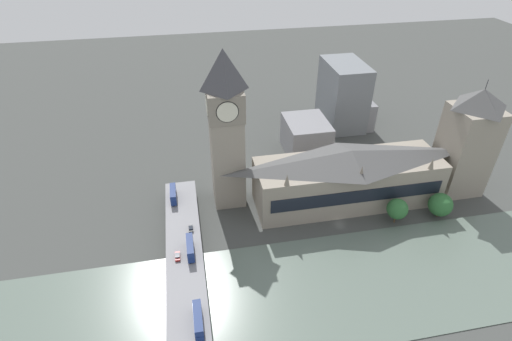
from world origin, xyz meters
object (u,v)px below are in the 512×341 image
Objects in this scene: parliament_hall at (348,177)px; double_decker_bus_rear at (190,247)px; double_decker_bus_lead at (198,319)px; car_northbound_tail at (191,228)px; double_decker_bus_mid at (173,194)px; car_northbound_lead at (178,256)px; road_bridge at (187,300)px; clock_tower at (226,127)px; victoria_tower at (467,142)px.

parliament_hall is 7.33× the size of double_decker_bus_rear.
double_decker_bus_lead is (-55.82, 68.90, -4.35)m from parliament_hall.
double_decker_bus_lead is 42.73m from car_northbound_tail.
car_northbound_lead is at bearing -178.93° from double_decker_bus_mid.
double_decker_bus_lead is 29.46m from car_northbound_lead.
double_decker_bus_lead is (-10.69, -3.12, 3.81)m from road_bridge.
car_northbound_tail is at bearing 0.02° from double_decker_bus_lead.
clock_tower is 67.62m from road_bridge.
double_decker_bus_lead is at bearing -178.64° from double_decker_bus_rear.
parliament_hall is 57.04m from clock_tower.
parliament_hall reaches higher than road_bridge.
clock_tower is 74.35m from double_decker_bus_lead.
double_decker_bus_mid is (52.71, 3.02, 3.92)m from road_bridge.
victoria_tower is 0.41× the size of road_bridge.
double_decker_bus_mid is at bearing 3.28° from road_bridge.
road_bridge is 18.45m from car_northbound_lead.
car_northbound_lead is 14.85m from car_northbound_tail.
road_bridge is 20.15m from double_decker_bus_rear.
double_decker_bus_mid reaches higher than car_northbound_tail.
car_northbound_tail is at bearing 96.15° from victoria_tower.
clock_tower is at bearing -32.13° from car_northbound_lead.
car_northbound_lead is at bearing 147.87° from clock_tower.
parliament_hall is 1.17× the size of clock_tower.
parliament_hall reaches higher than car_northbound_tail.
double_decker_bus_rear reaches higher than road_bridge.
double_decker_bus_rear reaches higher than double_decker_bus_mid.
victoria_tower is 129.71m from double_decker_bus_mid.
double_decker_bus_rear is at bearing 110.14° from parliament_hall.
car_northbound_tail is at bearing -163.54° from double_decker_bus_mid.
victoria_tower reaches higher than parliament_hall.
double_decker_bus_rear is (-33.10, -5.42, 0.03)m from double_decker_bus_mid.
road_bridge is 32.20m from car_northbound_tail.
double_decker_bus_lead reaches higher than road_bridge.
victoria_tower reaches higher than double_decker_bus_lead.
victoria_tower is at bearing -93.34° from double_decker_bus_mid.
parliament_hall is at bearing -69.86° from double_decker_bus_rear.
clock_tower is at bearing -15.24° from double_decker_bus_lead.
victoria_tower is 4.86× the size of double_decker_bus_rear.
victoria_tower is (-10.56, -104.29, -12.13)m from clock_tower.
double_decker_bus_lead is 30.30m from double_decker_bus_rear.
car_northbound_tail is (-13.14, 68.91, -6.30)m from parliament_hall.
clock_tower reaches higher than double_decker_bus_mid.
road_bridge is (-45.14, 72.02, -8.15)m from parliament_hall.
car_northbound_lead is (-37.57, 23.59, -29.92)m from clock_tower.
road_bridge is 30.02× the size of car_northbound_lead.
road_bridge is at bearing 173.02° from double_decker_bus_rear.
double_decker_bus_rear is (-25.53, 69.62, -4.20)m from parliament_hall.
double_decker_bus_lead is at bearing 114.54° from victoria_tower.
double_decker_bus_mid is at bearing 84.24° from parliament_hall.
double_decker_bus_rear is (19.61, -2.40, 3.96)m from road_bridge.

